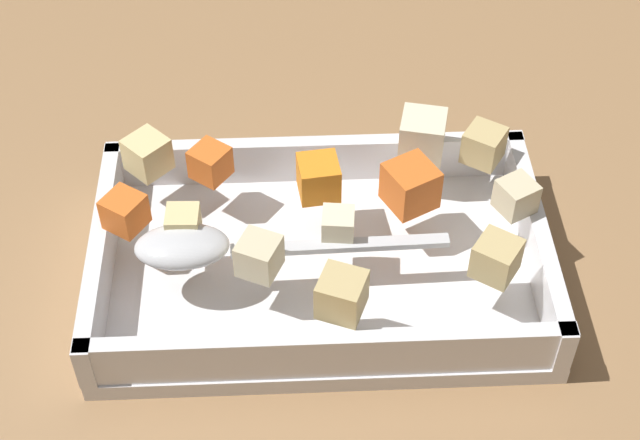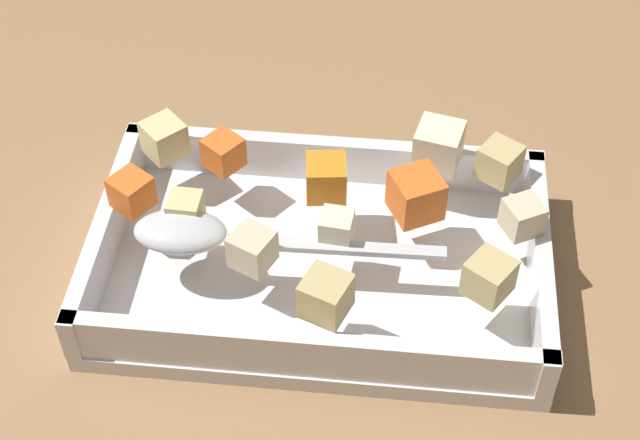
# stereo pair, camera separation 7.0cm
# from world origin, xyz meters

# --- Properties ---
(ground_plane) EXTENTS (4.00, 4.00, 0.00)m
(ground_plane) POSITION_xyz_m (0.00, 0.00, 0.00)
(ground_plane) COLOR #936D47
(baking_dish) EXTENTS (0.34, 0.21, 0.05)m
(baking_dish) POSITION_xyz_m (0.00, -0.00, 0.02)
(baking_dish) COLOR silver
(baking_dish) RESTS_ON ground_plane
(carrot_chunk_under_handle) EXTENTS (0.05, 0.05, 0.03)m
(carrot_chunk_under_handle) POSITION_xyz_m (-0.07, -0.03, 0.07)
(carrot_chunk_under_handle) COLOR orange
(carrot_chunk_under_handle) RESTS_ON baking_dish
(carrot_chunk_center) EXTENTS (0.04, 0.04, 0.03)m
(carrot_chunk_center) POSITION_xyz_m (0.14, -0.01, 0.07)
(carrot_chunk_center) COLOR orange
(carrot_chunk_center) RESTS_ON baking_dish
(carrot_chunk_corner_sw) EXTENTS (0.03, 0.03, 0.03)m
(carrot_chunk_corner_sw) POSITION_xyz_m (0.00, -0.04, 0.07)
(carrot_chunk_corner_sw) COLOR orange
(carrot_chunk_corner_sw) RESTS_ON baking_dish
(carrot_chunk_far_left) EXTENTS (0.04, 0.04, 0.03)m
(carrot_chunk_far_left) POSITION_xyz_m (0.08, -0.06, 0.07)
(carrot_chunk_far_left) COLOR orange
(carrot_chunk_far_left) RESTS_ON baking_dish
(potato_chunk_back_center) EXTENTS (0.03, 0.03, 0.02)m
(potato_chunk_back_center) POSITION_xyz_m (-0.01, 0.01, 0.07)
(potato_chunk_back_center) COLOR beige
(potato_chunk_back_center) RESTS_ON baking_dish
(potato_chunk_corner_ne) EXTENTS (0.04, 0.04, 0.03)m
(potato_chunk_corner_ne) POSITION_xyz_m (-0.12, 0.04, 0.07)
(potato_chunk_corner_ne) COLOR tan
(potato_chunk_corner_ne) RESTS_ON baking_dish
(potato_chunk_far_right) EXTENTS (0.04, 0.04, 0.03)m
(potato_chunk_far_right) POSITION_xyz_m (-0.13, -0.07, 0.07)
(potato_chunk_far_right) COLOR tan
(potato_chunk_far_right) RESTS_ON baking_dish
(potato_chunk_corner_se) EXTENTS (0.03, 0.03, 0.03)m
(potato_chunk_corner_se) POSITION_xyz_m (-0.15, -0.02, 0.07)
(potato_chunk_corner_se) COLOR beige
(potato_chunk_corner_se) RESTS_ON baking_dish
(potato_chunk_front_center) EXTENTS (0.04, 0.04, 0.03)m
(potato_chunk_front_center) POSITION_xyz_m (0.04, 0.03, 0.07)
(potato_chunk_front_center) COLOR beige
(potato_chunk_front_center) RESTS_ON baking_dish
(potato_chunk_rim_edge) EXTENTS (0.04, 0.04, 0.03)m
(potato_chunk_rim_edge) POSITION_xyz_m (-0.01, 0.07, 0.07)
(potato_chunk_rim_edge) COLOR tan
(potato_chunk_rim_edge) RESTS_ON baking_dish
(potato_chunk_near_left) EXTENTS (0.04, 0.04, 0.03)m
(potato_chunk_near_left) POSITION_xyz_m (-0.08, -0.08, 0.07)
(potato_chunk_near_left) COLOR beige
(potato_chunk_near_left) RESTS_ON baking_dish
(potato_chunk_corner_nw) EXTENTS (0.02, 0.02, 0.02)m
(potato_chunk_corner_nw) POSITION_xyz_m (0.10, 0.00, 0.07)
(potato_chunk_corner_nw) COLOR #E0CC89
(potato_chunk_corner_nw) RESTS_ON baking_dish
(potato_chunk_mid_left) EXTENTS (0.04, 0.04, 0.03)m
(potato_chunk_mid_left) POSITION_xyz_m (0.13, -0.07, 0.07)
(potato_chunk_mid_left) COLOR #E0CC89
(potato_chunk_mid_left) RESTS_ON baking_dish
(serving_spoon) EXTENTS (0.22, 0.04, 0.02)m
(serving_spoon) POSITION_xyz_m (0.09, 0.02, 0.06)
(serving_spoon) COLOR silver
(serving_spoon) RESTS_ON baking_dish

